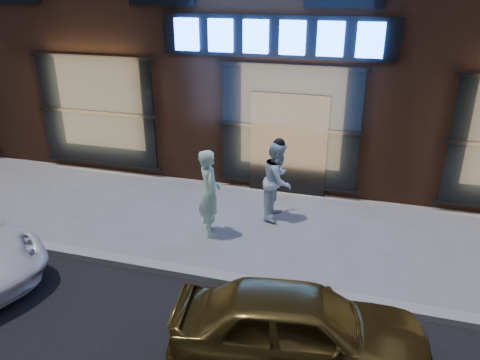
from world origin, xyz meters
name	(u,v)px	position (x,y,z in m)	size (l,w,h in m)	color
ground	(241,284)	(0.00, 0.00, 0.00)	(90.00, 90.00, 0.00)	slate
curb	(241,282)	(0.00, 0.00, 0.06)	(60.00, 0.25, 0.12)	gray
man_bowtie	(210,193)	(-1.09, 1.51, 0.89)	(0.65, 0.43, 1.78)	#A8DDB7
man_cap	(278,180)	(0.05, 2.61, 0.85)	(0.82, 0.64, 1.69)	silver
gold_sedan	(299,327)	(1.20, -1.44, 0.57)	(1.35, 3.34, 1.14)	brown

